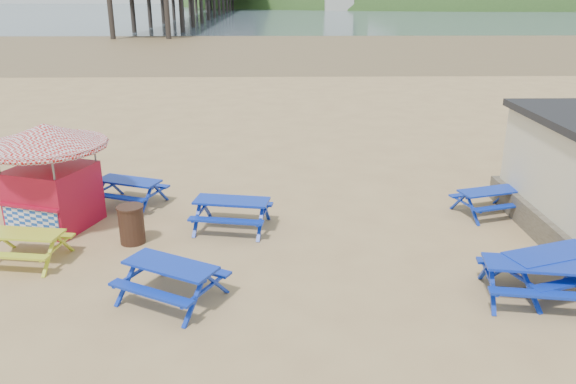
{
  "coord_description": "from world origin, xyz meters",
  "views": [
    {
      "loc": [
        0.07,
        -12.9,
        6.2
      ],
      "look_at": [
        0.37,
        1.5,
        1.0
      ],
      "focal_mm": 35.0,
      "sensor_mm": 36.0,
      "label": 1
    }
  ],
  "objects_px": {
    "picnic_table_blue_b": "(232,214)",
    "litter_bin": "(132,224)",
    "picnic_table_blue_a": "(130,192)",
    "ice_cream_kiosk": "(49,163)",
    "picnic_table_yellow": "(25,247)"
  },
  "relations": [
    {
      "from": "picnic_table_blue_b",
      "to": "litter_bin",
      "type": "distance_m",
      "value": 2.67
    },
    {
      "from": "picnic_table_blue_a",
      "to": "litter_bin",
      "type": "bearing_deg",
      "value": -54.29
    },
    {
      "from": "picnic_table_blue_a",
      "to": "litter_bin",
      "type": "distance_m",
      "value": 2.83
    },
    {
      "from": "picnic_table_blue_b",
      "to": "ice_cream_kiosk",
      "type": "distance_m",
      "value": 5.1
    },
    {
      "from": "ice_cream_kiosk",
      "to": "litter_bin",
      "type": "relative_size",
      "value": 4.06
    },
    {
      "from": "ice_cream_kiosk",
      "to": "litter_bin",
      "type": "bearing_deg",
      "value": -7.77
    },
    {
      "from": "litter_bin",
      "to": "ice_cream_kiosk",
      "type": "bearing_deg",
      "value": 153.64
    },
    {
      "from": "picnic_table_blue_b",
      "to": "litter_bin",
      "type": "relative_size",
      "value": 2.24
    },
    {
      "from": "litter_bin",
      "to": "picnic_table_blue_b",
      "type": "bearing_deg",
      "value": 18.97
    },
    {
      "from": "picnic_table_blue_a",
      "to": "picnic_table_blue_b",
      "type": "relative_size",
      "value": 1.04
    },
    {
      "from": "picnic_table_blue_b",
      "to": "litter_bin",
      "type": "bearing_deg",
      "value": -151.05
    },
    {
      "from": "litter_bin",
      "to": "picnic_table_blue_a",
      "type": "bearing_deg",
      "value": 104.8
    },
    {
      "from": "picnic_table_yellow",
      "to": "litter_bin",
      "type": "bearing_deg",
      "value": 32.96
    },
    {
      "from": "picnic_table_yellow",
      "to": "litter_bin",
      "type": "distance_m",
      "value": 2.53
    },
    {
      "from": "picnic_table_blue_b",
      "to": "picnic_table_yellow",
      "type": "distance_m",
      "value": 5.18
    }
  ]
}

